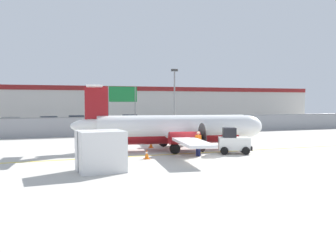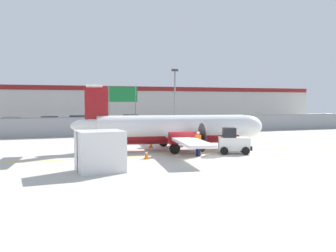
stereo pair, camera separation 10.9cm
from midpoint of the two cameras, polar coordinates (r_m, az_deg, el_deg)
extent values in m
plane|color=#BCB7AD|center=(25.43, 5.62, -4.75)|extent=(140.00, 140.00, 0.00)
cube|color=yellow|center=(27.23, 3.80, -4.16)|extent=(84.00, 0.20, 0.01)
cube|color=gray|center=(42.20, -4.97, 0.01)|extent=(98.00, 0.04, 2.00)
cylinder|color=slate|center=(42.15, -4.98, 1.44)|extent=(98.00, 0.10, 0.10)
cube|color=#38383A|center=(53.43, -8.16, -0.23)|extent=(98.00, 17.00, 0.12)
cube|color=beige|center=(71.52, -11.22, 3.30)|extent=(91.00, 8.00, 6.50)
cube|color=maroon|center=(67.60, -10.73, 5.70)|extent=(91.00, 0.20, 0.80)
cylinder|color=white|center=(28.85, 0.79, -0.22)|extent=(11.65, 3.60, 1.90)
ellipsoid|color=white|center=(30.69, 11.88, -0.06)|extent=(2.89, 2.18, 1.80)
ellipsoid|color=white|center=(28.19, -11.31, 0.02)|extent=(3.36, 1.52, 1.05)
cylinder|color=maroon|center=(28.89, 0.78, -1.26)|extent=(10.42, 3.01, 1.48)
cube|color=white|center=(28.91, 0.98, -1.35)|extent=(3.98, 16.06, 0.18)
cylinder|color=maroon|center=(31.49, 0.33, -0.93)|extent=(2.31, 1.22, 0.90)
cone|color=black|center=(31.74, 2.36, -0.89)|extent=(0.51, 0.50, 0.44)
cylinder|color=#262626|center=(31.78, 2.62, -0.89)|extent=(0.35, 2.08, 2.10)
cylinder|color=maroon|center=(26.44, 2.60, -1.83)|extent=(2.31, 1.22, 0.90)
cone|color=black|center=(26.74, 5.00, -1.78)|extent=(0.51, 0.50, 0.44)
cylinder|color=#262626|center=(26.78, 5.31, -1.77)|extent=(0.35, 2.08, 2.10)
cube|color=maroon|center=(28.14, -10.74, 2.77)|extent=(1.71, 0.43, 3.10)
cube|color=white|center=(28.16, -11.08, 5.92)|extent=(1.81, 4.91, 0.14)
cylinder|color=#59595B|center=(30.04, 8.37, -1.95)|extent=(0.16, 0.16, 0.97)
cylinder|color=black|center=(30.09, 8.36, -2.87)|extent=(0.63, 0.31, 0.60)
cylinder|color=#59595B|center=(31.02, -0.62, -1.65)|extent=(0.16, 0.16, 0.90)
cylinder|color=black|center=(31.07, -0.61, -2.47)|extent=(0.78, 0.33, 0.76)
cylinder|color=#59595B|center=(26.72, 1.15, -2.53)|extent=(0.16, 0.16, 0.90)
cylinder|color=black|center=(26.77, 1.15, -3.48)|extent=(0.78, 0.33, 0.76)
cube|color=silver|center=(27.33, 10.13, -2.65)|extent=(2.45, 1.87, 0.90)
cube|color=black|center=(27.21, 9.42, -0.98)|extent=(1.22, 1.27, 0.70)
cube|color=black|center=(27.53, 12.50, -3.27)|extent=(0.57, 1.08, 0.30)
cylinder|color=black|center=(28.07, 11.49, -3.42)|extent=(0.59, 0.38, 0.56)
cylinder|color=black|center=(26.90, 11.87, -3.74)|extent=(0.59, 0.38, 0.56)
cylinder|color=black|center=(27.89, 8.43, -3.44)|extent=(0.59, 0.38, 0.56)
cylinder|color=black|center=(26.70, 8.68, -3.76)|extent=(0.59, 0.38, 0.56)
cylinder|color=#191E4C|center=(25.83, 4.54, -3.66)|extent=(0.21, 0.21, 0.85)
cylinder|color=#191E4C|center=(25.70, 4.88, -3.70)|extent=(0.21, 0.21, 0.85)
cylinder|color=orange|center=(25.68, 4.72, -2.07)|extent=(0.45, 0.45, 0.60)
cylinder|color=orange|center=(25.82, 4.35, -1.97)|extent=(0.13, 0.13, 0.55)
cylinder|color=orange|center=(25.54, 5.09, -2.04)|extent=(0.13, 0.13, 0.55)
sphere|color=tan|center=(25.64, 4.72, -1.10)|extent=(0.22, 0.22, 0.22)
cube|color=silver|center=(20.38, -10.16, -3.79)|extent=(2.53, 2.15, 2.20)
cube|color=#333338|center=(20.38, -10.16, -3.79)|extent=(2.44, 0.24, 2.20)
cube|color=orange|center=(30.34, -2.50, -3.31)|extent=(0.36, 0.36, 0.04)
cone|color=orange|center=(30.31, -2.51, -2.71)|extent=(0.28, 0.28, 0.60)
cylinder|color=white|center=(30.30, -2.51, -2.56)|extent=(0.17, 0.17, 0.08)
cube|color=orange|center=(24.56, -3.17, -4.99)|extent=(0.36, 0.36, 0.04)
cone|color=orange|center=(24.52, -3.17, -4.25)|extent=(0.28, 0.28, 0.60)
cylinder|color=white|center=(24.51, -3.17, -4.07)|extent=(0.17, 0.17, 0.08)
cube|color=orange|center=(28.47, -7.33, -3.81)|extent=(0.36, 0.36, 0.04)
cone|color=orange|center=(28.43, -7.34, -3.17)|extent=(0.28, 0.28, 0.60)
cylinder|color=white|center=(28.42, -7.34, -3.01)|extent=(0.17, 0.17, 0.08)
cube|color=black|center=(52.31, -22.84, 0.17)|extent=(4.29, 1.92, 0.80)
cube|color=#262D38|center=(52.26, -22.69, 0.92)|extent=(2.28, 1.68, 0.56)
cylinder|color=black|center=(53.39, -24.22, -0.14)|extent=(0.61, 0.23, 0.60)
cylinder|color=black|center=(51.31, -21.38, -0.21)|extent=(0.61, 0.23, 0.60)
cylinder|color=black|center=(53.10, -21.22, -0.08)|extent=(0.61, 0.23, 0.60)
cube|color=navy|center=(54.93, -17.72, 0.45)|extent=(4.30, 1.95, 0.80)
cube|color=#262D38|center=(54.92, -17.57, 1.16)|extent=(2.29, 1.69, 0.56)
cylinder|color=black|center=(53.94, -19.09, 0.02)|extent=(0.61, 0.24, 0.60)
cylinder|color=black|center=(55.73, -19.23, 0.13)|extent=(0.61, 0.24, 0.60)
cylinder|color=black|center=(54.22, -16.14, 0.10)|extent=(0.61, 0.24, 0.60)
cylinder|color=black|center=(56.00, -16.38, 0.21)|extent=(0.61, 0.24, 0.60)
cube|color=slate|center=(57.24, -13.76, 0.65)|extent=(4.25, 1.83, 0.80)
cube|color=#262D38|center=(57.22, -13.63, 1.33)|extent=(2.25, 1.63, 0.56)
cylinder|color=black|center=(56.27, -15.11, 0.25)|extent=(0.61, 0.22, 0.60)
cylinder|color=black|center=(58.07, -15.21, 0.35)|extent=(0.61, 0.22, 0.60)
cylinder|color=black|center=(56.49, -12.27, 0.30)|extent=(0.61, 0.22, 0.60)
cylinder|color=black|center=(58.28, -12.46, 0.41)|extent=(0.61, 0.22, 0.60)
cube|color=silver|center=(52.77, -8.94, 0.45)|extent=(4.27, 1.87, 0.80)
cube|color=#262D38|center=(52.72, -9.11, 1.19)|extent=(2.26, 1.65, 0.56)
cylinder|color=black|center=(53.90, -7.61, 0.19)|extent=(0.61, 0.22, 0.60)
cylinder|color=black|center=(52.13, -7.27, 0.08)|extent=(0.61, 0.22, 0.60)
cylinder|color=black|center=(53.49, -10.57, 0.14)|extent=(0.61, 0.22, 0.60)
cylinder|color=black|center=(51.71, -10.32, 0.02)|extent=(0.61, 0.22, 0.60)
cube|color=black|center=(59.53, -5.55, 0.86)|extent=(4.39, 2.24, 0.80)
cube|color=#262D38|center=(59.48, -5.70, 1.51)|extent=(2.39, 1.84, 0.56)
cylinder|color=black|center=(60.62, -4.34, 0.61)|extent=(0.62, 0.28, 0.60)
cylinder|color=black|center=(58.84, -4.09, 0.52)|extent=(0.62, 0.28, 0.60)
cylinder|color=black|center=(60.29, -6.97, 0.58)|extent=(0.62, 0.28, 0.60)
cylinder|color=black|center=(58.50, -6.81, 0.48)|extent=(0.62, 0.28, 0.60)
cube|color=#19662D|center=(51.72, 4.73, 0.42)|extent=(4.28, 1.90, 0.80)
cube|color=#262D38|center=(51.61, 4.59, 1.17)|extent=(2.27, 1.66, 0.56)
cylinder|color=black|center=(53.19, 5.62, 0.16)|extent=(0.61, 0.23, 0.60)
cylinder|color=black|center=(51.61, 6.57, 0.04)|extent=(0.61, 0.23, 0.60)
cylinder|color=black|center=(51.92, 2.90, 0.09)|extent=(0.61, 0.23, 0.60)
cylinder|color=black|center=(50.30, 3.79, -0.04)|extent=(0.61, 0.23, 0.60)
cube|color=navy|center=(56.92, 5.44, 0.72)|extent=(4.28, 1.90, 0.80)
cube|color=#262D38|center=(56.82, 5.31, 1.40)|extent=(2.27, 1.66, 0.56)
cylinder|color=black|center=(58.39, 6.24, 0.48)|extent=(0.61, 0.23, 0.60)
cylinder|color=black|center=(56.83, 7.11, 0.38)|extent=(0.61, 0.23, 0.60)
cylinder|color=black|center=(57.09, 3.78, 0.42)|extent=(0.61, 0.23, 0.60)
cylinder|color=black|center=(55.49, 4.60, 0.32)|extent=(0.61, 0.23, 0.60)
cylinder|color=slate|center=(40.98, 1.13, 3.41)|extent=(0.16, 0.16, 7.00)
cube|color=#333333|center=(41.12, 1.13, 8.51)|extent=(0.70, 0.30, 0.24)
cylinder|color=slate|center=(43.98, -8.91, 2.42)|extent=(0.14, 0.14, 5.50)
cylinder|color=slate|center=(44.71, -4.88, 2.47)|extent=(0.14, 0.14, 5.50)
cube|color=#14662D|center=(44.31, -6.90, 4.84)|extent=(3.60, 0.10, 1.80)
camera|label=1|loc=(0.05, -89.90, 0.01)|focal=40.00mm
camera|label=2|loc=(0.05, 90.10, -0.01)|focal=40.00mm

